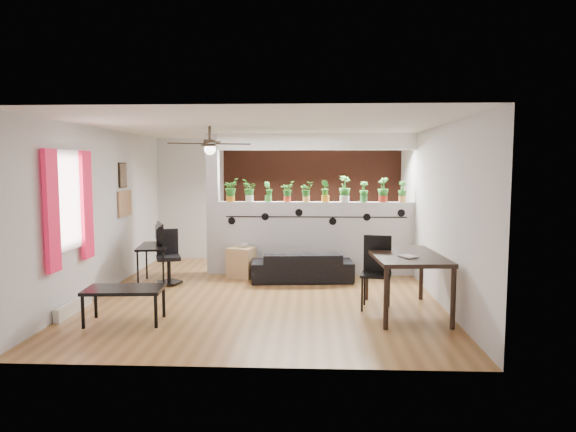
# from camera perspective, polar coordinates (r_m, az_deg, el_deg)

# --- Properties ---
(room_shell) EXTENTS (6.30, 7.10, 2.90)m
(room_shell) POSITION_cam_1_polar(r_m,az_deg,el_deg) (8.00, -2.52, 0.49)
(room_shell) COLOR brown
(room_shell) RESTS_ON ground
(partition_wall) EXTENTS (3.60, 0.18, 1.35)m
(partition_wall) POSITION_cam_1_polar(r_m,az_deg,el_deg) (9.53, 3.09, -2.47)
(partition_wall) COLOR #BCBCC1
(partition_wall) RESTS_ON ground
(ceiling_header) EXTENTS (3.60, 0.18, 0.30)m
(ceiling_header) POSITION_cam_1_polar(r_m,az_deg,el_deg) (9.45, 3.15, 8.25)
(ceiling_header) COLOR white
(ceiling_header) RESTS_ON room_shell
(pier_column) EXTENTS (0.22, 0.20, 2.60)m
(pier_column) POSITION_cam_1_polar(r_m,az_deg,el_deg) (9.64, -8.32, 1.30)
(pier_column) COLOR #BCBCC1
(pier_column) RESTS_ON ground
(brick_panel) EXTENTS (3.90, 0.05, 2.60)m
(brick_panel) POSITION_cam_1_polar(r_m,az_deg,el_deg) (10.93, 3.03, 1.86)
(brick_panel) COLOR #97422B
(brick_panel) RESTS_ON ground
(vine_decal) EXTENTS (3.31, 0.01, 0.30)m
(vine_decal) POSITION_cam_1_polar(r_m,az_deg,el_deg) (9.39, 3.11, -0.11)
(vine_decal) COLOR black
(vine_decal) RESTS_ON partition_wall
(window_assembly) EXTENTS (0.09, 1.30, 1.55)m
(window_assembly) POSITION_cam_1_polar(r_m,az_deg,el_deg) (7.50, -23.23, 1.30)
(window_assembly) COLOR white
(window_assembly) RESTS_ON room_shell
(baseboard_heater) EXTENTS (0.08, 1.00, 0.18)m
(baseboard_heater) POSITION_cam_1_polar(r_m,az_deg,el_deg) (7.72, -22.71, -9.26)
(baseboard_heater) COLOR silver
(baseboard_heater) RESTS_ON ground
(corkboard) EXTENTS (0.03, 0.60, 0.45)m
(corkboard) POSITION_cam_1_polar(r_m,az_deg,el_deg) (9.50, -17.68, 1.34)
(corkboard) COLOR #9C6E4B
(corkboard) RESTS_ON room_shell
(framed_art) EXTENTS (0.03, 0.34, 0.44)m
(framed_art) POSITION_cam_1_polar(r_m,az_deg,el_deg) (9.43, -17.88, 4.35)
(framed_art) COLOR #8C7259
(framed_art) RESTS_ON room_shell
(ceiling_fan) EXTENTS (1.19, 1.19, 0.43)m
(ceiling_fan) POSITION_cam_1_polar(r_m,az_deg,el_deg) (7.79, -8.68, 7.76)
(ceiling_fan) COLOR black
(ceiling_fan) RESTS_ON room_shell
(potted_plant_0) EXTENTS (0.22, 0.26, 0.44)m
(potted_plant_0) POSITION_cam_1_polar(r_m,az_deg,el_deg) (9.56, -6.40, 2.98)
(potted_plant_0) COLOR orange
(potted_plant_0) RESTS_ON partition_wall
(potted_plant_1) EXTENTS (0.20, 0.23, 0.42)m
(potted_plant_1) POSITION_cam_1_polar(r_m,az_deg,el_deg) (9.52, -4.31, 2.93)
(potted_plant_1) COLOR white
(potted_plant_1) RESTS_ON partition_wall
(potted_plant_2) EXTENTS (0.19, 0.16, 0.38)m
(potted_plant_2) POSITION_cam_1_polar(r_m,az_deg,el_deg) (9.48, -2.20, 2.81)
(potted_plant_2) COLOR green
(potted_plant_2) RESTS_ON partition_wall
(potted_plant_3) EXTENTS (0.21, 0.23, 0.38)m
(potted_plant_3) POSITION_cam_1_polar(r_m,az_deg,el_deg) (9.46, -0.08, 2.82)
(potted_plant_3) COLOR red
(potted_plant_3) RESTS_ON partition_wall
(potted_plant_4) EXTENTS (0.23, 0.21, 0.38)m
(potted_plant_4) POSITION_cam_1_polar(r_m,az_deg,el_deg) (9.45, 2.05, 2.80)
(potted_plant_4) COLOR #C38F44
(potted_plant_4) RESTS_ON partition_wall
(potted_plant_5) EXTENTS (0.23, 0.25, 0.41)m
(potted_plant_5) POSITION_cam_1_polar(r_m,az_deg,el_deg) (9.45, 4.18, 2.88)
(potted_plant_5) COLOR orange
(potted_plant_5) RESTS_ON partition_wall
(potted_plant_6) EXTENTS (0.32, 0.30, 0.48)m
(potted_plant_6) POSITION_cam_1_polar(r_m,az_deg,el_deg) (9.47, 6.31, 3.09)
(potted_plant_6) COLOR silver
(potted_plant_6) RESTS_ON partition_wall
(potted_plant_7) EXTENTS (0.21, 0.17, 0.38)m
(potted_plant_7) POSITION_cam_1_polar(r_m,az_deg,el_deg) (9.50, 8.42, 2.77)
(potted_plant_7) COLOR #2E7E31
(potted_plant_7) RESTS_ON partition_wall
(potted_plant_8) EXTENTS (0.30, 0.29, 0.45)m
(potted_plant_8) POSITION_cam_1_polar(r_m,az_deg,el_deg) (9.54, 10.53, 2.95)
(potted_plant_8) COLOR #B22E1C
(potted_plant_8) RESTS_ON partition_wall
(potted_plant_9) EXTENTS (0.22, 0.19, 0.39)m
(potted_plant_9) POSITION_cam_1_polar(r_m,az_deg,el_deg) (9.60, 12.60, 2.74)
(potted_plant_9) COLOR #DFA44E
(potted_plant_9) RESTS_ON partition_wall
(sofa) EXTENTS (1.72, 0.80, 0.49)m
(sofa) POSITION_cam_1_polar(r_m,az_deg,el_deg) (9.03, 1.58, -5.69)
(sofa) COLOR black
(sofa) RESTS_ON ground
(cube_shelf) EXTENTS (0.54, 0.51, 0.54)m
(cube_shelf) POSITION_cam_1_polar(r_m,az_deg,el_deg) (9.35, -5.20, -5.15)
(cube_shelf) COLOR tan
(cube_shelf) RESTS_ON ground
(cup) EXTENTS (0.13, 0.13, 0.09)m
(cup) POSITION_cam_1_polar(r_m,az_deg,el_deg) (9.29, -4.91, -3.23)
(cup) COLOR gray
(cup) RESTS_ON cube_shelf
(computer_desk) EXTENTS (0.62, 0.99, 0.67)m
(computer_desk) POSITION_cam_1_polar(r_m,az_deg,el_deg) (9.01, -14.65, -3.57)
(computer_desk) COLOR black
(computer_desk) RESTS_ON ground
(monitor) EXTENTS (0.35, 0.20, 0.20)m
(monitor) POSITION_cam_1_polar(r_m,az_deg,el_deg) (9.13, -14.40, -2.39)
(monitor) COLOR black
(monitor) RESTS_ON computer_desk
(office_chair) EXTENTS (0.49, 0.50, 0.91)m
(office_chair) POSITION_cam_1_polar(r_m,az_deg,el_deg) (9.01, -13.16, -4.84)
(office_chair) COLOR black
(office_chair) RESTS_ON ground
(dining_table) EXTENTS (1.00, 1.55, 0.82)m
(dining_table) POSITION_cam_1_polar(r_m,az_deg,el_deg) (7.18, 12.98, -4.82)
(dining_table) COLOR black
(dining_table) RESTS_ON ground
(book) EXTENTS (0.26, 0.29, 0.02)m
(book) POSITION_cam_1_polar(r_m,az_deg,el_deg) (6.86, 12.63, -4.47)
(book) COLOR gray
(book) RESTS_ON dining_table
(folding_chair) EXTENTS (0.49, 0.49, 1.03)m
(folding_chair) POSITION_cam_1_polar(r_m,az_deg,el_deg) (7.40, 9.84, -5.44)
(folding_chair) COLOR black
(folding_chair) RESTS_ON ground
(coffee_table) EXTENTS (1.02, 0.61, 0.46)m
(coffee_table) POSITION_cam_1_polar(r_m,az_deg,el_deg) (6.96, -17.73, -8.00)
(coffee_table) COLOR black
(coffee_table) RESTS_ON ground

